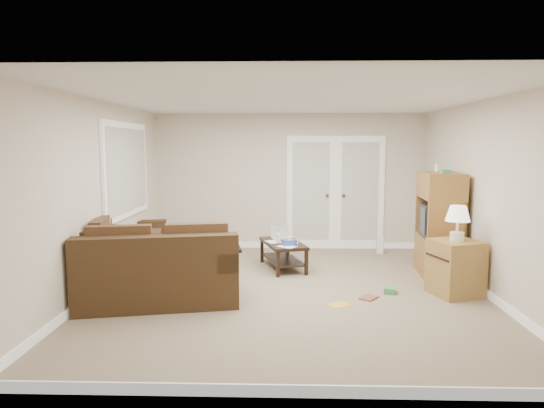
{
  "coord_description": "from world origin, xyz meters",
  "views": [
    {
      "loc": [
        -0.06,
        -6.24,
        1.91
      ],
      "look_at": [
        -0.26,
        0.49,
        1.1
      ],
      "focal_mm": 32.0,
      "sensor_mm": 36.0,
      "label": 1
    }
  ],
  "objects_px": {
    "tv_armoire": "(439,224)",
    "coffee_table": "(283,254)",
    "side_cabinet": "(456,263)",
    "sectional_sofa": "(141,262)"
  },
  "relations": [
    {
      "from": "tv_armoire",
      "to": "coffee_table",
      "type": "bearing_deg",
      "value": 176.34
    },
    {
      "from": "tv_armoire",
      "to": "side_cabinet",
      "type": "bearing_deg",
      "value": -90.21
    },
    {
      "from": "sectional_sofa",
      "to": "side_cabinet",
      "type": "relative_size",
      "value": 2.6
    },
    {
      "from": "sectional_sofa",
      "to": "side_cabinet",
      "type": "distance_m",
      "value": 4.14
    },
    {
      "from": "sectional_sofa",
      "to": "side_cabinet",
      "type": "bearing_deg",
      "value": -14.2
    },
    {
      "from": "sectional_sofa",
      "to": "coffee_table",
      "type": "height_order",
      "value": "sectional_sofa"
    },
    {
      "from": "coffee_table",
      "to": "tv_armoire",
      "type": "bearing_deg",
      "value": -25.07
    },
    {
      "from": "tv_armoire",
      "to": "side_cabinet",
      "type": "relative_size",
      "value": 1.41
    },
    {
      "from": "side_cabinet",
      "to": "coffee_table",
      "type": "bearing_deg",
      "value": 132.12
    },
    {
      "from": "coffee_table",
      "to": "sectional_sofa",
      "type": "bearing_deg",
      "value": -167.01
    }
  ]
}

